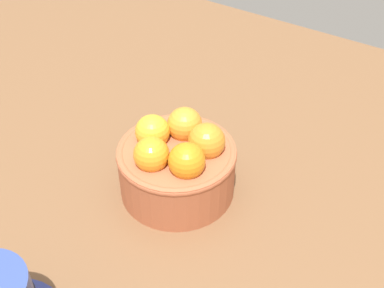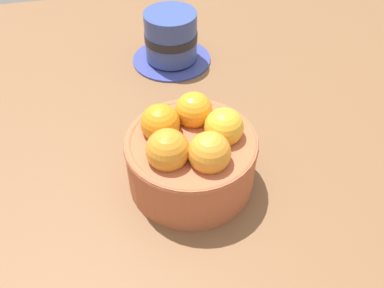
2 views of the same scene
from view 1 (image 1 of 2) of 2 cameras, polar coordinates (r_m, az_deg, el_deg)
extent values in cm
cube|color=brown|center=(59.87, -1.66, -6.90)|extent=(151.03, 96.43, 4.72)
cylinder|color=#AD5938|center=(56.05, -1.77, -3.07)|extent=(13.38, 13.38, 6.15)
torus|color=#AD5938|center=(54.27, -1.82, -0.99)|extent=(13.58, 13.58, 1.00)
sphere|color=orange|center=(53.44, 1.72, 0.32)|extent=(4.20, 4.20, 4.20)
sphere|color=orange|center=(55.83, -0.86, 2.31)|extent=(4.10, 4.10, 4.10)
sphere|color=gold|center=(54.92, -4.71, 1.43)|extent=(3.95, 3.95, 3.95)
sphere|color=orange|center=(51.89, -4.79, -1.25)|extent=(3.92, 3.92, 3.92)
sphere|color=orange|center=(50.92, -0.62, -2.02)|extent=(4.00, 4.00, 4.00)
camera|label=2|loc=(0.66, 21.64, 32.55)|focal=39.85mm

